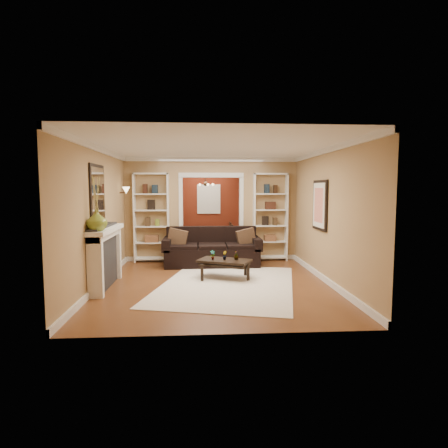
{
  "coord_description": "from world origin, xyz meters",
  "views": [
    {
      "loc": [
        -0.3,
        -8.71,
        1.89
      ],
      "look_at": [
        0.21,
        -0.8,
        1.15
      ],
      "focal_mm": 30.0,
      "sensor_mm": 36.0,
      "label": 1
    }
  ],
  "objects": [
    {
      "name": "floor",
      "position": [
        0.0,
        0.0,
        0.0
      ],
      "size": [
        8.0,
        8.0,
        0.0
      ],
      "primitive_type": "plane",
      "color": "brown",
      "rests_on": "ground"
    },
    {
      "name": "bookshelf_right",
      "position": [
        1.55,
        1.03,
        1.15
      ],
      "size": [
        0.9,
        0.3,
        2.3
      ],
      "primitive_type": "cube",
      "color": "white",
      "rests_on": "floor"
    },
    {
      "name": "dining_chair_nw",
      "position": [
        -0.67,
        2.49,
        0.46
      ],
      "size": [
        0.58,
        0.58,
        0.92
      ],
      "primitive_type": "cube",
      "rotation": [
        0.0,
        0.0,
        1.23
      ],
      "color": "black",
      "rests_on": "floor"
    },
    {
      "name": "dining_window",
      "position": [
        0.0,
        3.93,
        1.55
      ],
      "size": [
        0.78,
        0.03,
        0.98
      ],
      "primitive_type": "cube",
      "color": "#8CA5CC",
      "rests_on": "wall_back"
    },
    {
      "name": "dining_table",
      "position": [
        -0.12,
        2.79,
        0.31
      ],
      "size": [
        1.74,
        0.97,
        0.61
      ],
      "primitive_type": "imported",
      "rotation": [
        0.0,
        0.0,
        1.57
      ],
      "color": "black",
      "rests_on": "floor"
    },
    {
      "name": "wall_back",
      "position": [
        0.0,
        4.0,
        1.35
      ],
      "size": [
        8.0,
        0.0,
        8.0
      ],
      "primitive_type": "plane",
      "rotation": [
        1.57,
        0.0,
        0.0
      ],
      "color": "tan",
      "rests_on": "ground"
    },
    {
      "name": "ceiling",
      "position": [
        0.0,
        0.0,
        2.7
      ],
      "size": [
        8.0,
        8.0,
        0.0
      ],
      "primitive_type": "plane",
      "rotation": [
        3.14,
        0.0,
        0.0
      ],
      "color": "white",
      "rests_on": "ground"
    },
    {
      "name": "vase",
      "position": [
        -2.09,
        -2.12,
        1.35
      ],
      "size": [
        0.41,
        0.41,
        0.37
      ],
      "primitive_type": "imported",
      "rotation": [
        0.0,
        0.0,
        -0.16
      ],
      "color": "olive",
      "rests_on": "fireplace"
    },
    {
      "name": "plant_center",
      "position": [
        0.21,
        -0.95,
        0.5
      ],
      "size": [
        0.1,
        0.11,
        0.18
      ],
      "primitive_type": "imported",
      "rotation": [
        0.0,
        0.0,
        1.75
      ],
      "color": "#336626",
      "rests_on": "coffee_table"
    },
    {
      "name": "dining_chair_sw",
      "position": [
        -0.67,
        3.09,
        0.47
      ],
      "size": [
        0.54,
        0.54,
        0.95
      ],
      "primitive_type": "cube",
      "rotation": [
        0.0,
        0.0,
        1.42
      ],
      "color": "black",
      "rests_on": "floor"
    },
    {
      "name": "area_rug",
      "position": [
        0.23,
        -1.49,
        0.01
      ],
      "size": [
        3.28,
        4.03,
        0.01
      ],
      "primitive_type": "cube",
      "rotation": [
        0.0,
        0.0,
        -0.24
      ],
      "color": "white",
      "rests_on": "floor"
    },
    {
      "name": "plant_right",
      "position": [
        0.46,
        -0.95,
        0.5
      ],
      "size": [
        0.12,
        0.12,
        0.19
      ],
      "primitive_type": "imported",
      "rotation": [
        0.0,
        0.0,
        4.53
      ],
      "color": "#336626",
      "rests_on": "coffee_table"
    },
    {
      "name": "mirror",
      "position": [
        -2.23,
        -1.5,
        1.8
      ],
      "size": [
        0.03,
        0.95,
        1.1
      ],
      "primitive_type": "cube",
      "color": "silver",
      "rests_on": "wall_left"
    },
    {
      "name": "sofa",
      "position": [
        -0.01,
        0.45,
        0.47
      ],
      "size": [
        2.39,
        1.03,
        0.93
      ],
      "primitive_type": "cube",
      "color": "black",
      "rests_on": "floor"
    },
    {
      "name": "chandelier",
      "position": [
        0.0,
        2.7,
        2.02
      ],
      "size": [
        0.5,
        0.5,
        0.3
      ],
      "primitive_type": "cube",
      "color": "#3E291C",
      "rests_on": "ceiling"
    },
    {
      "name": "bookshelf_left",
      "position": [
        -1.55,
        1.03,
        1.15
      ],
      "size": [
        0.9,
        0.3,
        2.3
      ],
      "primitive_type": "cube",
      "color": "white",
      "rests_on": "floor"
    },
    {
      "name": "wall_front",
      "position": [
        0.0,
        -4.0,
        1.35
      ],
      "size": [
        8.0,
        0.0,
        8.0
      ],
      "primitive_type": "plane",
      "rotation": [
        -1.57,
        0.0,
        0.0
      ],
      "color": "tan",
      "rests_on": "ground"
    },
    {
      "name": "wall_right",
      "position": [
        2.25,
        0.0,
        1.35
      ],
      "size": [
        0.0,
        8.0,
        8.0
      ],
      "primitive_type": "plane",
      "rotation": [
        1.57,
        0.0,
        -1.57
      ],
      "color": "tan",
      "rests_on": "ground"
    },
    {
      "name": "wall_sconce",
      "position": [
        -2.15,
        0.55,
        1.83
      ],
      "size": [
        0.18,
        0.18,
        0.22
      ],
      "primitive_type": "cube",
      "color": "#FFE0A5",
      "rests_on": "wall_left"
    },
    {
      "name": "wall_left",
      "position": [
        -2.25,
        0.0,
        1.35
      ],
      "size": [
        0.0,
        8.0,
        8.0
      ],
      "primitive_type": "plane",
      "rotation": [
        1.57,
        0.0,
        1.57
      ],
      "color": "tan",
      "rests_on": "ground"
    },
    {
      "name": "partition_wall",
      "position": [
        0.0,
        1.2,
        1.35
      ],
      "size": [
        4.5,
        0.15,
        2.7
      ],
      "primitive_type": "cube",
      "color": "tan",
      "rests_on": "floor"
    },
    {
      "name": "coffee_table",
      "position": [
        0.21,
        -0.95,
        0.2
      ],
      "size": [
        1.21,
        0.97,
        0.41
      ],
      "primitive_type": "cube",
      "rotation": [
        0.0,
        0.0,
        -0.43
      ],
      "color": "black",
      "rests_on": "floor"
    },
    {
      "name": "dining_chair_se",
      "position": [
        0.43,
        3.09,
        0.43
      ],
      "size": [
        0.54,
        0.54,
        0.86
      ],
      "primitive_type": "cube",
      "rotation": [
        0.0,
        0.0,
        -1.24
      ],
      "color": "black",
      "rests_on": "floor"
    },
    {
      "name": "framed_art",
      "position": [
        2.21,
        -1.0,
        1.55
      ],
      "size": [
        0.04,
        0.85,
        1.05
      ],
      "primitive_type": "cube",
      "color": "black",
      "rests_on": "wall_right"
    },
    {
      "name": "fireplace",
      "position": [
        -2.09,
        -1.5,
        0.58
      ],
      "size": [
        0.32,
        1.7,
        1.16
      ],
      "primitive_type": "cube",
      "color": "white",
      "rests_on": "floor"
    },
    {
      "name": "pillow_right",
      "position": [
        0.84,
        0.43,
        0.68
      ],
      "size": [
        0.46,
        0.21,
        0.45
      ],
      "primitive_type": "cube",
      "rotation": [
        0.0,
        0.0,
        0.18
      ],
      "color": "brown",
      "rests_on": "sofa"
    },
    {
      "name": "red_back_panel",
      "position": [
        0.0,
        3.97,
        1.32
      ],
      "size": [
        4.44,
        0.04,
        2.64
      ],
      "primitive_type": "cube",
      "color": "maroon",
      "rests_on": "floor"
    },
    {
      "name": "plant_left",
      "position": [
        -0.04,
        -0.95,
        0.51
      ],
      "size": [
        0.12,
        0.1,
        0.2
      ],
      "primitive_type": "imported",
      "rotation": [
        0.0,
        0.0,
        0.26
      ],
      "color": "#336626",
      "rests_on": "coffee_table"
    },
    {
      "name": "dining_chair_ne",
      "position": [
        0.43,
        2.49,
        0.42
      ],
      "size": [
        0.54,
        0.54,
        0.85
      ],
      "primitive_type": "cube",
      "rotation": [
        0.0,
        0.0,
        -1.19
      ],
      "color": "black",
      "rests_on": "floor"
    },
    {
      "name": "pillow_left",
      "position": [
        -0.86,
        0.43,
        0.69
      ],
      "size": [
        0.47,
        0.18,
        0.46
      ],
      "primitive_type": "cube",
      "rotation": [
        0.0,
        0.0,
        -0.11
      ],
      "color": "brown",
      "rests_on": "sofa"
    }
  ]
}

